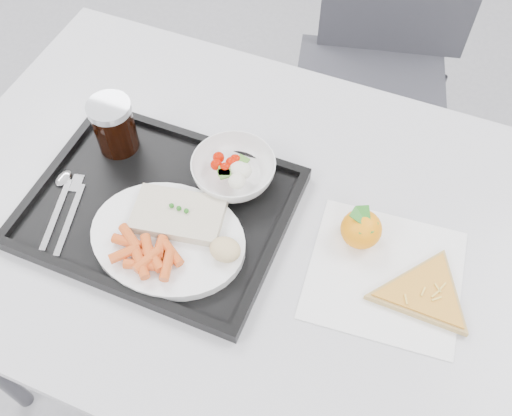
# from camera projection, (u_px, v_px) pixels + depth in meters

# --- Properties ---
(room) EXTENTS (6.04, 7.04, 2.84)m
(room) POSITION_uv_depth(u_px,v_px,m) (42.00, 5.00, 0.32)
(room) COLOR gray
(room) RESTS_ON ground
(table) EXTENTS (1.20, 0.80, 0.75)m
(table) POSITION_uv_depth(u_px,v_px,m) (253.00, 238.00, 1.07)
(table) COLOR #B5B5B7
(table) RESTS_ON ground
(chair) EXTENTS (0.51, 0.51, 0.93)m
(chair) POSITION_uv_depth(u_px,v_px,m) (382.00, 53.00, 1.57)
(chair) COLOR #333339
(chair) RESTS_ON ground
(tray) EXTENTS (0.45, 0.35, 0.03)m
(tray) POSITION_uv_depth(u_px,v_px,m) (159.00, 209.00, 1.02)
(tray) COLOR black
(tray) RESTS_ON table
(dinner_plate) EXTENTS (0.27, 0.27, 0.02)m
(dinner_plate) POSITION_uv_depth(u_px,v_px,m) (168.00, 239.00, 0.96)
(dinner_plate) COLOR white
(dinner_plate) RESTS_ON tray
(fish_fillet) EXTENTS (0.17, 0.12, 0.03)m
(fish_fillet) POSITION_uv_depth(u_px,v_px,m) (178.00, 215.00, 0.97)
(fish_fillet) COLOR beige
(fish_fillet) RESTS_ON dinner_plate
(bread_roll) EXTENTS (0.06, 0.05, 0.03)m
(bread_roll) POSITION_uv_depth(u_px,v_px,m) (225.00, 250.00, 0.92)
(bread_roll) COLOR #EED18C
(bread_roll) RESTS_ON dinner_plate
(salad_bowl) EXTENTS (0.15, 0.15, 0.05)m
(salad_bowl) POSITION_uv_depth(u_px,v_px,m) (234.00, 171.00, 1.03)
(salad_bowl) COLOR white
(salad_bowl) RESTS_ON tray
(cola_glass) EXTENTS (0.08, 0.08, 0.11)m
(cola_glass) POSITION_uv_depth(u_px,v_px,m) (114.00, 125.00, 1.04)
(cola_glass) COLOR black
(cola_glass) RESTS_ON tray
(cutlery) EXTENTS (0.10, 0.17, 0.01)m
(cutlery) POSITION_uv_depth(u_px,v_px,m) (65.00, 200.00, 1.02)
(cutlery) COLOR silver
(cutlery) RESTS_ON tray
(napkin) EXTENTS (0.27, 0.26, 0.00)m
(napkin) POSITION_uv_depth(u_px,v_px,m) (385.00, 274.00, 0.95)
(napkin) COLOR white
(napkin) RESTS_ON table
(tangerine) EXTENTS (0.07, 0.07, 0.07)m
(tangerine) POSITION_uv_depth(u_px,v_px,m) (361.00, 229.00, 0.96)
(tangerine) COLOR orange
(tangerine) RESTS_ON napkin
(pizza_slice) EXTENTS (0.27, 0.27, 0.02)m
(pizza_slice) POSITION_uv_depth(u_px,v_px,m) (425.00, 293.00, 0.92)
(pizza_slice) COLOR tan
(pizza_slice) RESTS_ON napkin
(carrot_pile) EXTENTS (0.13, 0.09, 0.03)m
(carrot_pile) POSITION_uv_depth(u_px,v_px,m) (146.00, 254.00, 0.92)
(carrot_pile) COLOR #D4521D
(carrot_pile) RESTS_ON dinner_plate
(salad_contents) EXTENTS (0.08, 0.07, 0.03)m
(salad_contents) POSITION_uv_depth(u_px,v_px,m) (234.00, 169.00, 1.01)
(salad_contents) COLOR #B61100
(salad_contents) RESTS_ON salad_bowl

